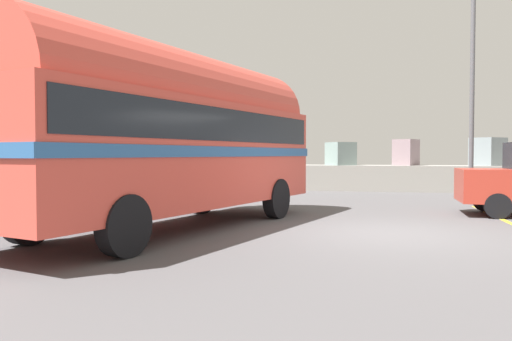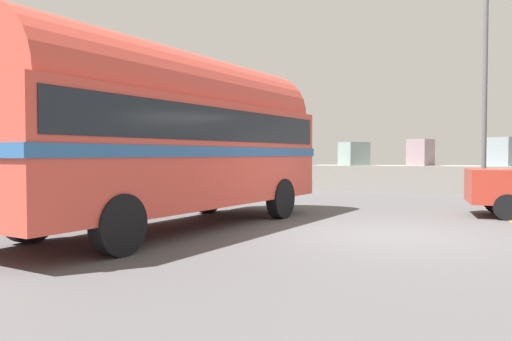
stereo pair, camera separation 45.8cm
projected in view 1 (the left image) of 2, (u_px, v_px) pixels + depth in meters
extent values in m
cube|color=#514F51|center=(384.00, 233.00, 9.82)|extent=(32.00, 26.00, 0.02)
cube|color=gray|center=(371.00, 178.00, 21.35)|extent=(31.36, 1.80, 1.10)
cube|color=gray|center=(82.00, 150.00, 23.89)|extent=(1.47, 1.59, 1.33)
cube|color=gray|center=(145.00, 150.00, 23.82)|extent=(1.72, 1.68, 1.32)
cube|color=gray|center=(220.00, 153.00, 22.78)|extent=(1.36, 1.40, 1.10)
sphere|color=#969D7D|center=(285.00, 152.00, 22.06)|extent=(1.10, 1.10, 1.10)
cube|color=gray|center=(341.00, 154.00, 21.38)|extent=(1.39, 1.39, 0.99)
cube|color=gray|center=(406.00, 152.00, 21.15)|extent=(1.20, 1.34, 1.10)
cube|color=gray|center=(488.00, 152.00, 20.74)|extent=(1.56, 1.56, 1.16)
cube|color=gold|center=(493.00, 215.00, 12.66)|extent=(0.12, 4.40, 0.01)
cylinder|color=black|center=(201.00, 195.00, 13.10)|extent=(0.54, 1.00, 0.96)
cylinder|color=black|center=(277.00, 199.00, 12.05)|extent=(0.54, 1.00, 0.96)
cylinder|color=black|center=(27.00, 217.00, 8.53)|extent=(0.54, 1.00, 0.96)
cylinder|color=black|center=(124.00, 226.00, 7.47)|extent=(0.54, 1.00, 0.96)
cube|color=#D14639|center=(173.00, 154.00, 10.25)|extent=(4.70, 8.74, 2.10)
cylinder|color=#D14639|center=(173.00, 103.00, 10.22)|extent=(4.41, 8.36, 2.20)
cube|color=#2C5C95|center=(173.00, 152.00, 10.25)|extent=(4.77, 8.83, 0.20)
cube|color=black|center=(173.00, 126.00, 10.23)|extent=(4.64, 8.42, 0.64)
cube|color=silver|center=(267.00, 185.00, 14.03)|extent=(2.23, 0.81, 0.28)
cylinder|color=black|center=(36.00, 190.00, 15.07)|extent=(0.43, 0.99, 0.96)
cylinder|color=black|center=(95.00, 192.00, 14.27)|extent=(0.43, 0.99, 0.96)
cube|color=silver|center=(101.00, 181.00, 16.21)|extent=(2.28, 0.53, 0.28)
cylinder|color=black|center=(498.00, 206.00, 11.95)|extent=(0.63, 0.23, 0.62)
cylinder|color=black|center=(485.00, 200.00, 13.43)|extent=(0.63, 0.23, 0.62)
cylinder|color=#5B5B60|center=(472.00, 90.00, 15.30)|extent=(0.14, 0.14, 7.13)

